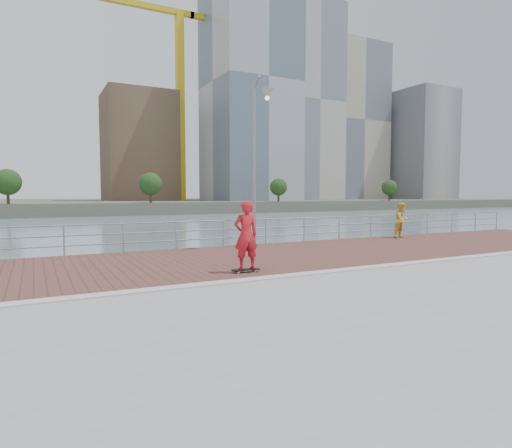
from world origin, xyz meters
name	(u,v)px	position (x,y,z in m)	size (l,w,h in m)	color
water	(290,350)	(0.00, 0.00, -2.00)	(400.00, 400.00, 0.00)	slate
seawall	(450,388)	(0.00, -5.00, -1.00)	(40.00, 24.00, 2.00)	gray
brick_lane	(234,259)	(0.00, 3.60, 0.01)	(40.00, 6.80, 0.02)	brown
curb	(290,276)	(0.00, 0.00, 0.03)	(40.00, 0.40, 0.06)	#B7B5AD
far_shore	(58,205)	(0.00, 122.50, -0.75)	(320.00, 95.00, 2.50)	#4C5142
guardrail	(200,231)	(0.00, 7.00, 0.69)	(39.06, 0.06, 1.13)	#8C9EA8
street_lamp	(260,132)	(2.26, 6.01, 4.76)	(0.49, 1.42, 6.71)	gray
skateboard	(246,270)	(-0.80, 1.07, 0.09)	(0.81, 0.25, 0.09)	black
skateboarder	(246,235)	(-0.80, 1.07, 1.07)	(0.71, 0.46, 1.94)	red
bystander	(402,220)	(10.35, 6.00, 0.91)	(0.86, 0.67, 1.78)	gold
tower_crane	(170,77)	(27.36, 104.00, 33.50)	(47.00, 2.00, 50.70)	gold
skyline	(186,110)	(31.62, 104.35, 25.02)	(233.00, 41.00, 63.44)	#ADA38E
shoreline_trees	(44,182)	(-4.24, 77.00, 4.33)	(144.62, 5.08, 6.77)	#473323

